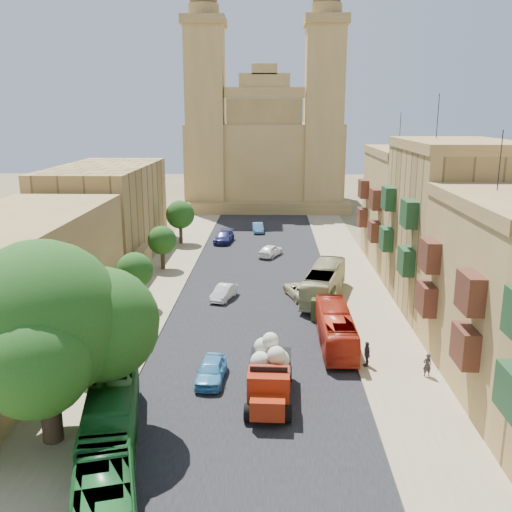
# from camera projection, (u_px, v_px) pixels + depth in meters

# --- Properties ---
(ground) EXTENTS (260.00, 260.00, 0.00)m
(ground) POSITION_uv_depth(u_px,v_px,m) (238.00, 495.00, 24.37)
(ground) COLOR brown
(road_surface) EXTENTS (14.00, 140.00, 0.01)m
(road_surface) POSITION_uv_depth(u_px,v_px,m) (257.00, 287.00, 53.44)
(road_surface) COLOR black
(road_surface) RESTS_ON ground
(sidewalk_east) EXTENTS (5.00, 140.00, 0.01)m
(sidewalk_east) POSITION_uv_depth(u_px,v_px,m) (359.00, 288.00, 53.18)
(sidewalk_east) COLOR #958462
(sidewalk_east) RESTS_ON ground
(sidewalk_west) EXTENTS (5.00, 140.00, 0.01)m
(sidewalk_west) POSITION_uv_depth(u_px,v_px,m) (157.00, 286.00, 53.71)
(sidewalk_west) COLOR #958462
(sidewalk_west) RESTS_ON ground
(kerb_east) EXTENTS (0.25, 140.00, 0.12)m
(kerb_east) POSITION_uv_depth(u_px,v_px,m) (332.00, 287.00, 53.23)
(kerb_east) COLOR #958462
(kerb_east) RESTS_ON ground
(kerb_west) EXTENTS (0.25, 140.00, 0.12)m
(kerb_west) POSITION_uv_depth(u_px,v_px,m) (183.00, 286.00, 53.63)
(kerb_west) COLOR #958462
(kerb_west) RESTS_ON ground
(townhouse_c) EXTENTS (9.00, 14.00, 17.40)m
(townhouse_c) POSITION_uv_depth(u_px,v_px,m) (451.00, 226.00, 46.46)
(townhouse_c) COLOR #AA884D
(townhouse_c) RESTS_ON ground
(townhouse_d) EXTENTS (9.00, 14.00, 15.90)m
(townhouse_d) POSITION_uv_depth(u_px,v_px,m) (410.00, 207.00, 60.21)
(townhouse_d) COLOR #9F7F48
(townhouse_d) RESTS_ON ground
(west_wall) EXTENTS (1.00, 40.00, 1.80)m
(west_wall) POSITION_uv_depth(u_px,v_px,m) (92.00, 313.00, 43.88)
(west_wall) COLOR #9F7F48
(west_wall) RESTS_ON ground
(west_building_low) EXTENTS (10.00, 28.00, 8.40)m
(west_building_low) POSITION_uv_depth(u_px,v_px,m) (5.00, 279.00, 41.29)
(west_building_low) COLOR olive
(west_building_low) RESTS_ON ground
(west_building_mid) EXTENTS (10.00, 22.00, 10.00)m
(west_building_mid) POSITION_uv_depth(u_px,v_px,m) (106.00, 209.00, 66.29)
(west_building_mid) COLOR #AA884D
(west_building_mid) RESTS_ON ground
(church) EXTENTS (28.00, 22.50, 36.30)m
(church) POSITION_uv_depth(u_px,v_px,m) (265.00, 150.00, 98.22)
(church) COLOR #9F7F48
(church) RESTS_ON ground
(ficus_tree) EXTENTS (10.22, 9.40, 10.22)m
(ficus_tree) POSITION_uv_depth(u_px,v_px,m) (45.00, 326.00, 27.04)
(ficus_tree) COLOR #3B291D
(ficus_tree) RESTS_ON ground
(street_tree_a) EXTENTS (3.16, 3.16, 4.86)m
(street_tree_a) POSITION_uv_depth(u_px,v_px,m) (89.00, 322.00, 35.48)
(street_tree_a) COLOR #3B291D
(street_tree_a) RESTS_ON ground
(street_tree_b) EXTENTS (3.06, 3.06, 4.71)m
(street_tree_b) POSITION_uv_depth(u_px,v_px,m) (135.00, 271.00, 47.14)
(street_tree_b) COLOR #3B291D
(street_tree_b) RESTS_ON ground
(street_tree_c) EXTENTS (2.98, 2.98, 4.58)m
(street_tree_c) POSITION_uv_depth(u_px,v_px,m) (162.00, 240.00, 58.79)
(street_tree_c) COLOR #3B291D
(street_tree_c) RESTS_ON ground
(street_tree_d) EXTENTS (3.53, 3.53, 5.42)m
(street_tree_d) POSITION_uv_depth(u_px,v_px,m) (180.00, 215.00, 70.28)
(street_tree_d) COLOR #3B291D
(street_tree_d) RESTS_ON ground
(red_truck) EXTENTS (2.69, 6.41, 3.69)m
(red_truck) POSITION_uv_depth(u_px,v_px,m) (270.00, 373.00, 32.08)
(red_truck) COLOR #9B230B
(red_truck) RESTS_ON ground
(olive_pickup) EXTENTS (2.38, 4.47, 1.77)m
(olive_pickup) POSITION_uv_depth(u_px,v_px,m) (324.00, 304.00, 46.12)
(olive_pickup) COLOR #30451A
(olive_pickup) RESTS_ON ground
(bus_green_north) EXTENTS (4.34, 10.39, 2.82)m
(bus_green_north) POSITION_uv_depth(u_px,v_px,m) (112.00, 415.00, 28.09)
(bus_green_north) COLOR #1B6724
(bus_green_north) RESTS_ON ground
(bus_red_east) EXTENTS (2.17, 9.20, 2.56)m
(bus_red_east) POSITION_uv_depth(u_px,v_px,m) (335.00, 328.00, 39.78)
(bus_red_east) COLOR red
(bus_red_east) RESTS_ON ground
(bus_cream_east) EXTENTS (4.90, 10.57, 2.87)m
(bus_cream_east) POSITION_uv_depth(u_px,v_px,m) (324.00, 283.00, 49.87)
(bus_cream_east) COLOR #BEB780
(bus_cream_east) RESTS_ON ground
(car_blue_a) EXTENTS (1.82, 4.12, 1.38)m
(car_blue_a) POSITION_uv_depth(u_px,v_px,m) (211.00, 370.00, 34.60)
(car_blue_a) COLOR #459ACB
(car_blue_a) RESTS_ON ground
(car_white_a) EXTENTS (2.31, 3.99, 1.24)m
(car_white_a) POSITION_uv_depth(u_px,v_px,m) (224.00, 292.00, 49.78)
(car_white_a) COLOR white
(car_white_a) RESTS_ON ground
(car_cream) EXTENTS (3.48, 5.16, 1.31)m
(car_cream) POSITION_uv_depth(u_px,v_px,m) (301.00, 290.00, 50.34)
(car_cream) COLOR beige
(car_cream) RESTS_ON ground
(car_dkblue) EXTENTS (2.57, 5.11, 1.42)m
(car_dkblue) POSITION_uv_depth(u_px,v_px,m) (224.00, 237.00, 71.41)
(car_dkblue) COLOR navy
(car_dkblue) RESTS_ON ground
(car_white_b) EXTENTS (3.13, 4.35, 1.38)m
(car_white_b) POSITION_uv_depth(u_px,v_px,m) (271.00, 250.00, 64.57)
(car_white_b) COLOR white
(car_white_b) RESTS_ON ground
(car_blue_b) EXTENTS (1.76, 4.00, 1.28)m
(car_blue_b) POSITION_uv_depth(u_px,v_px,m) (258.00, 228.00, 77.56)
(car_blue_b) COLOR teal
(car_blue_b) RESTS_ON ground
(pedestrian_a) EXTENTS (0.60, 0.45, 1.50)m
(pedestrian_a) POSITION_uv_depth(u_px,v_px,m) (427.00, 365.00, 35.18)
(pedestrian_a) COLOR #2A252D
(pedestrian_a) RESTS_ON ground
(pedestrian_c) EXTENTS (0.56, 1.03, 1.68)m
(pedestrian_c) POSITION_uv_depth(u_px,v_px,m) (367.00, 354.00, 36.59)
(pedestrian_c) COLOR #303036
(pedestrian_c) RESTS_ON ground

